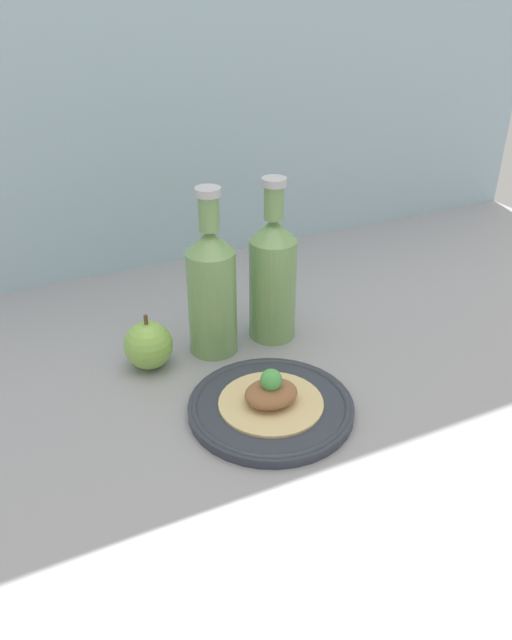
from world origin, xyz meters
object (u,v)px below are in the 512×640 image
(cider_bottle_right, at_px, (273,275))
(apple, at_px, (148,345))
(plate, at_px, (271,407))
(cider_bottle_left, at_px, (212,288))
(plated_food, at_px, (271,395))

(cider_bottle_right, relative_size, apple, 2.99)
(plate, bearing_deg, cider_bottle_right, 62.82)
(apple, bearing_deg, cider_bottle_right, 0.88)
(cider_bottle_left, height_order, cider_bottle_right, same)
(cider_bottle_right, bearing_deg, apple, -179.12)
(plated_food, distance_m, cider_bottle_left, 0.21)
(plated_food, relative_size, apple, 1.63)
(plate, distance_m, cider_bottle_left, 0.22)
(plated_food, distance_m, cider_bottle_right, 0.23)
(cider_bottle_left, bearing_deg, plate, -87.04)
(plate, height_order, cider_bottle_right, cider_bottle_right)
(cider_bottle_left, relative_size, apple, 2.99)
(cider_bottle_right, distance_m, apple, 0.23)
(cider_bottle_left, xyz_separation_m, apple, (-0.11, -0.00, -0.07))
(plated_food, bearing_deg, apple, 122.79)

